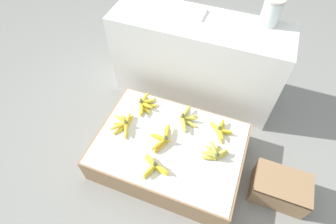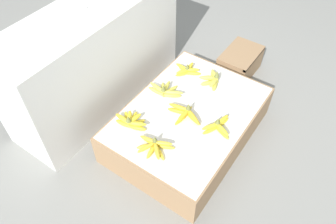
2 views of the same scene
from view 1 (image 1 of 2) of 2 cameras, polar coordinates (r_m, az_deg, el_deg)
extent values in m
plane|color=gray|center=(2.17, 0.29, -10.22)|extent=(10.00, 10.00, 0.00)
cube|color=#997551|center=(2.06, 0.30, -8.57)|extent=(1.09, 0.78, 0.25)
cube|color=silver|center=(1.95, 0.32, -6.71)|extent=(1.06, 0.76, 0.00)
cube|color=white|center=(2.35, 6.11, 11.01)|extent=(1.43, 0.46, 0.78)
cube|color=#997551|center=(2.11, 23.14, -14.98)|extent=(0.38, 0.26, 0.22)
cube|color=brown|center=(1.98, 23.68, -16.88)|extent=(0.38, 0.02, 0.02)
ellipsoid|color=yellow|center=(1.86, -3.75, -10.96)|extent=(0.14, 0.08, 0.03)
ellipsoid|color=yellow|center=(1.83, -3.98, -12.85)|extent=(0.08, 0.14, 0.03)
ellipsoid|color=yellow|center=(1.83, -1.70, -12.53)|extent=(0.14, 0.06, 0.03)
ellipsoid|color=yellow|center=(1.83, -3.60, -10.51)|extent=(0.13, 0.10, 0.03)
ellipsoid|color=yellow|center=(1.81, -3.81, -12.29)|extent=(0.08, 0.14, 0.03)
ellipsoid|color=yellow|center=(1.81, -1.72, -12.08)|extent=(0.14, 0.05, 0.03)
cone|color=olive|center=(1.78, -2.92, -10.93)|extent=(0.03, 0.03, 0.04)
ellipsoid|color=gold|center=(2.06, -8.42, -1.96)|extent=(0.03, 0.13, 0.03)
ellipsoid|color=gold|center=(2.07, -9.49, -1.87)|extent=(0.11, 0.11, 0.03)
ellipsoid|color=gold|center=(2.05, -10.28, -2.70)|extent=(0.13, 0.05, 0.03)
ellipsoid|color=gold|center=(2.03, -10.47, -3.83)|extent=(0.09, 0.13, 0.03)
ellipsoid|color=gold|center=(2.01, -9.14, -4.33)|extent=(0.07, 0.13, 0.03)
ellipsoid|color=gold|center=(2.04, -8.75, -1.58)|extent=(0.04, 0.13, 0.03)
ellipsoid|color=gold|center=(2.05, -10.33, -1.56)|extent=(0.13, 0.07, 0.03)
ellipsoid|color=gold|center=(2.01, -10.84, -3.11)|extent=(0.11, 0.11, 0.03)
ellipsoid|color=gold|center=(2.00, -9.12, -3.51)|extent=(0.08, 0.13, 0.03)
cone|color=olive|center=(1.99, -9.25, -1.91)|extent=(0.03, 0.03, 0.04)
ellipsoid|color=gold|center=(1.97, -0.43, -4.90)|extent=(0.08, 0.16, 0.03)
ellipsoid|color=gold|center=(1.95, -1.98, -5.85)|extent=(0.16, 0.04, 0.03)
ellipsoid|color=gold|center=(1.92, -1.47, -7.36)|extent=(0.08, 0.16, 0.03)
ellipsoid|color=gold|center=(1.94, -0.19, -4.49)|extent=(0.06, 0.16, 0.03)
ellipsoid|color=gold|center=(1.92, -1.55, -5.60)|extent=(0.16, 0.04, 0.03)
ellipsoid|color=gold|center=(1.89, -1.85, -6.96)|extent=(0.10, 0.15, 0.03)
cone|color=olive|center=(1.88, -0.54, -5.37)|extent=(0.04, 0.04, 0.05)
ellipsoid|color=gold|center=(1.92, 11.58, -9.20)|extent=(0.11, 0.11, 0.03)
ellipsoid|color=gold|center=(1.92, 10.62, -8.80)|extent=(0.03, 0.12, 0.03)
ellipsoid|color=gold|center=(1.92, 9.28, -8.49)|extent=(0.11, 0.10, 0.03)
ellipsoid|color=gold|center=(1.89, 9.07, -9.81)|extent=(0.13, 0.07, 0.03)
ellipsoid|color=gold|center=(1.88, 11.39, -8.85)|extent=(0.10, 0.11, 0.03)
ellipsoid|color=gold|center=(1.90, 9.92, -7.73)|extent=(0.09, 0.12, 0.03)
ellipsoid|color=gold|center=(1.87, 9.08, -9.04)|extent=(0.12, 0.04, 0.03)
cone|color=olive|center=(1.84, 10.65, -8.74)|extent=(0.04, 0.04, 0.05)
ellipsoid|color=yellow|center=(2.11, -5.93, 0.38)|extent=(0.07, 0.13, 0.03)
ellipsoid|color=yellow|center=(2.12, -4.99, 0.72)|extent=(0.12, 0.09, 0.03)
ellipsoid|color=yellow|center=(2.14, -4.02, 1.39)|extent=(0.13, 0.06, 0.03)
ellipsoid|color=yellow|center=(2.16, -4.20, 2.16)|extent=(0.10, 0.11, 0.03)
ellipsoid|color=yellow|center=(2.17, -5.45, 2.30)|extent=(0.04, 0.13, 0.03)
ellipsoid|color=yellow|center=(2.09, -5.79, 0.94)|extent=(0.08, 0.12, 0.03)
ellipsoid|color=yellow|center=(2.11, -4.81, 1.54)|extent=(0.13, 0.05, 0.03)
ellipsoid|color=yellow|center=(2.13, -4.69, 2.22)|extent=(0.12, 0.09, 0.03)
ellipsoid|color=yellow|center=(2.15, -5.10, 3.04)|extent=(0.04, 0.13, 0.03)
cone|color=olive|center=(2.09, -5.93, 2.70)|extent=(0.04, 0.04, 0.05)
ellipsoid|color=gold|center=(2.02, 3.34, -2.74)|extent=(0.10, 0.15, 0.03)
ellipsoid|color=gold|center=(2.04, 4.56, -2.36)|extent=(0.15, 0.06, 0.03)
ellipsoid|color=gold|center=(2.06, 4.46, -1.27)|extent=(0.14, 0.11, 0.03)
ellipsoid|color=gold|center=(2.08, 3.63, -0.44)|extent=(0.03, 0.15, 0.03)
ellipsoid|color=gold|center=(1.99, 3.47, -2.56)|extent=(0.10, 0.15, 0.03)
ellipsoid|color=gold|center=(2.03, 4.37, -1.25)|extent=(0.15, 0.06, 0.03)
ellipsoid|color=gold|center=(2.06, 3.94, -0.03)|extent=(0.06, 0.15, 0.03)
cone|color=olive|center=(2.00, 3.21, -0.47)|extent=(0.03, 0.03, 0.05)
ellipsoid|color=yellow|center=(2.00, 11.17, -5.23)|extent=(0.08, 0.12, 0.03)
ellipsoid|color=yellow|center=(2.03, 12.18, -4.36)|extent=(0.13, 0.05, 0.03)
ellipsoid|color=yellow|center=(2.04, 11.44, -3.50)|extent=(0.06, 0.12, 0.03)
ellipsoid|color=yellow|center=(2.03, 10.31, -3.56)|extent=(0.12, 0.09, 0.03)
ellipsoid|color=yellow|center=(1.99, 11.30, -4.39)|extent=(0.09, 0.12, 0.03)
ellipsoid|color=yellow|center=(2.00, 12.05, -3.96)|extent=(0.12, 0.04, 0.03)
ellipsoid|color=yellow|center=(2.03, 11.49, -2.77)|extent=(0.04, 0.13, 0.03)
ellipsoid|color=yellow|center=(2.01, 10.41, -3.19)|extent=(0.12, 0.08, 0.03)
cone|color=olive|center=(1.97, 11.17, -3.15)|extent=(0.03, 0.03, 0.04)
cylinder|color=silver|center=(2.15, 21.51, 19.43)|extent=(0.14, 0.14, 0.18)
cylinder|color=#B7B2A8|center=(2.10, 22.35, 21.67)|extent=(0.14, 0.14, 0.02)
cube|color=white|center=(2.19, 5.08, 20.76)|extent=(0.22, 0.17, 0.02)
camera|label=2|loc=(1.66, -70.67, 21.41)|focal=35.00mm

